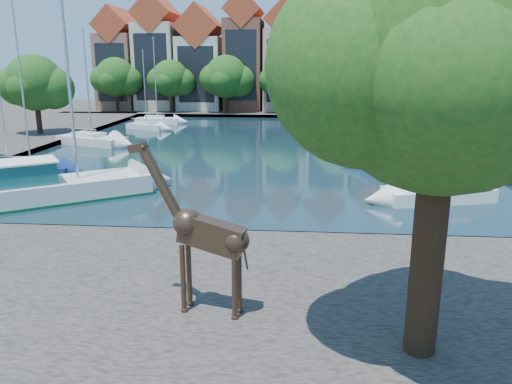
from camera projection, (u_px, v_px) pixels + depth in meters
ground at (200, 239)px, 22.27m from camera, size 160.00×160.00×0.00m
water_basin at (251, 148)px, 45.38m from camera, size 38.00×50.00×0.08m
near_quay at (156, 309)px, 15.47m from camera, size 50.00×14.00×0.50m
far_quay at (271, 111)px, 76.15m from camera, size 60.00×16.00×0.50m
plane_tree at (451, 63)px, 11.01m from camera, size 8.32×6.40×10.62m
townhouse_west_end at (121, 63)px, 76.20m from camera, size 5.44×9.18×14.93m
townhouse_west_mid at (159, 57)px, 75.49m from camera, size 5.94×9.18×16.79m
townhouse_west_inner at (202, 63)px, 75.18m from camera, size 6.43×9.18×15.15m
townhouse_center at (244, 56)px, 74.39m from camera, size 5.44×9.18×16.93m
townhouse_east_inner at (284, 60)px, 74.06m from camera, size 5.94×9.18×15.79m
townhouse_east_mid at (329, 58)px, 73.43m from camera, size 6.43×9.18×16.65m
townhouse_east_end at (373, 65)px, 73.15m from camera, size 5.44×9.18×14.43m
far_tree_far_west at (116, 79)px, 71.38m from camera, size 7.28×5.60×7.68m
far_tree_west at (171, 80)px, 70.75m from camera, size 6.76×5.20×7.36m
far_tree_mid_west at (227, 78)px, 70.04m from camera, size 7.80×6.00×8.00m
far_tree_mid_east at (284, 80)px, 69.42m from camera, size 7.02×5.40×7.52m
far_tree_east at (342, 79)px, 68.74m from camera, size 7.54×5.80×7.84m
far_tree_far_east at (401, 80)px, 68.13m from camera, size 6.76×5.20×7.36m
side_tree_left_far at (36, 85)px, 49.65m from camera, size 7.28×5.60×7.88m
giraffe_statue at (203, 233)px, 14.26m from camera, size 3.48×1.02×4.99m
motorsailer at (50, 185)px, 27.77m from camera, size 10.05×8.29×12.17m
sailboat_left_a at (12, 189)px, 28.50m from camera, size 5.78×2.80×8.63m
sailboat_left_b at (31, 167)px, 34.11m from camera, size 5.60×2.04×11.59m
sailboat_left_c at (92, 138)px, 46.70m from camera, size 7.24×4.75×10.48m
sailboat_left_d at (147, 125)px, 56.90m from camera, size 5.03×3.31×8.83m
sailboat_left_e at (157, 119)px, 61.98m from camera, size 5.40×2.25×10.38m
sailboat_right_a at (438, 191)px, 27.86m from camera, size 6.39×3.63×10.64m
sailboat_right_b at (402, 159)px, 36.89m from camera, size 6.33×2.43×12.44m
sailboat_right_c at (377, 134)px, 48.79m from camera, size 6.30×3.96×10.58m
sailboat_right_d at (397, 128)px, 53.91m from camera, size 4.68×3.01×8.52m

